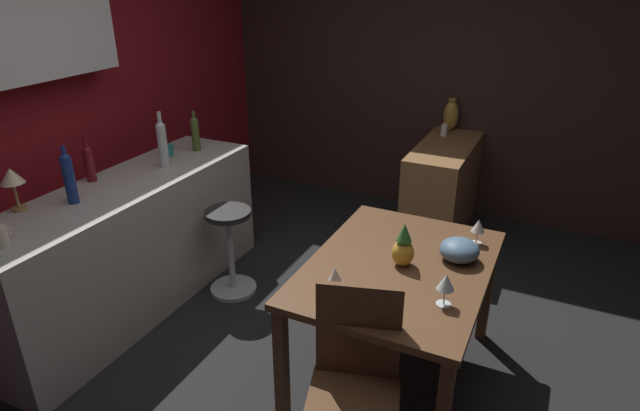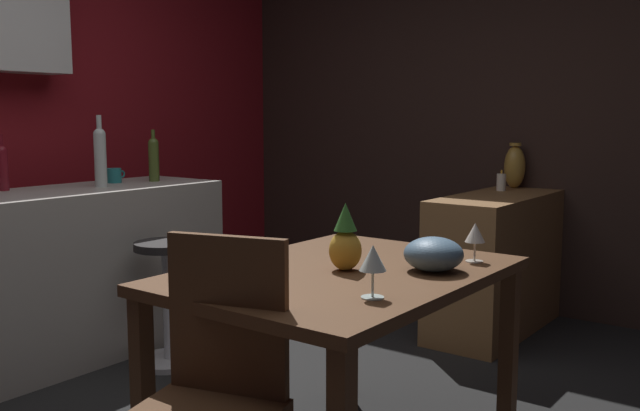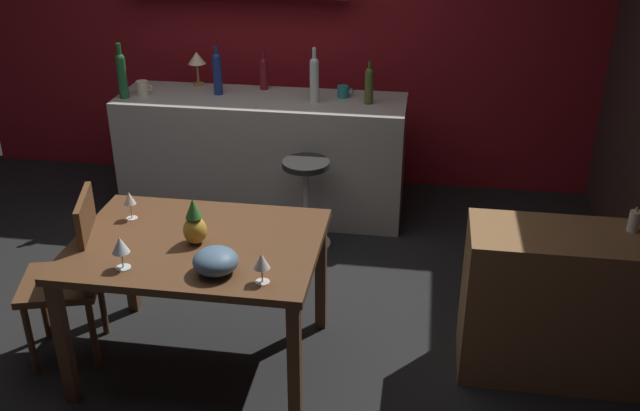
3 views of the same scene
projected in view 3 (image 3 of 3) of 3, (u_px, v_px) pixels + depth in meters
name	position (u px, v px, depth m)	size (l,w,h in m)	color
ground_plane	(217.00, 310.00, 4.34)	(9.00, 9.00, 0.00)	black
wall_kitchen_back	(272.00, 7.00, 5.56)	(5.20, 0.33, 2.60)	maroon
dining_table	(198.00, 256.00, 3.63)	(1.24, 0.91, 0.74)	#56351E
kitchen_counter	(263.00, 156.00, 5.37)	(2.10, 0.60, 0.90)	#B2ADA3
sideboard_cabinet	(572.00, 305.00, 3.66)	(1.10, 0.44, 0.82)	olive
chair_near_window	(73.00, 272.00, 3.76)	(0.50, 0.50, 0.94)	#56351E
bar_stool	(306.00, 202.00, 4.90)	(0.34, 0.34, 0.65)	#262323
wine_glass_left	(130.00, 199.00, 3.76)	(0.06, 0.06, 0.15)	silver
wine_glass_right	(120.00, 246.00, 3.31)	(0.08, 0.08, 0.16)	silver
wine_glass_center	(262.00, 262.00, 3.20)	(0.08, 0.08, 0.15)	silver
pineapple_centerpiece	(194.00, 225.00, 3.53)	(0.12, 0.12, 0.24)	gold
fruit_bowl	(216.00, 261.00, 3.30)	(0.21, 0.21, 0.12)	slate
wine_bottle_olive	(369.00, 84.00, 5.00)	(0.06, 0.06, 0.30)	#475623
wine_bottle_green	(122.00, 73.00, 5.10)	(0.07, 0.07, 0.40)	#1E592D
wine_bottle_clear	(314.00, 78.00, 5.01)	(0.07, 0.07, 0.39)	silver
wine_bottle_cobalt	(217.00, 72.00, 5.18)	(0.07, 0.07, 0.35)	navy
wine_bottle_ruby	(264.00, 72.00, 5.31)	(0.06, 0.06, 0.29)	maroon
cup_teal	(343.00, 92.00, 5.17)	(0.12, 0.08, 0.08)	teal
cup_cream	(143.00, 88.00, 5.21)	(0.12, 0.09, 0.10)	beige
counter_lamp	(197.00, 60.00, 5.37)	(0.13, 0.13, 0.26)	#A58447
pillar_candle_tall	(634.00, 221.00, 3.50)	(0.06, 0.06, 0.13)	white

